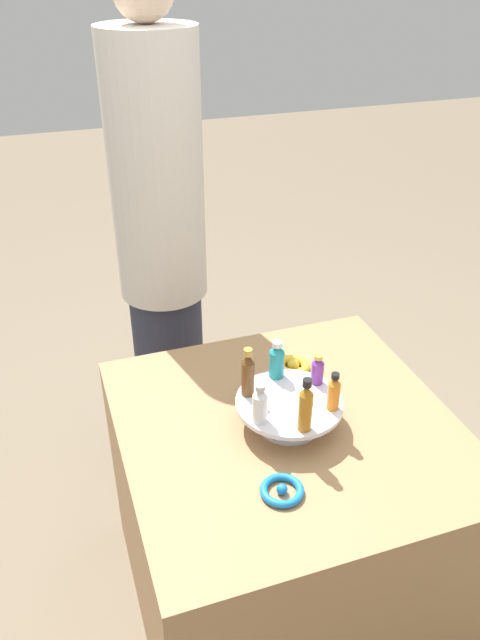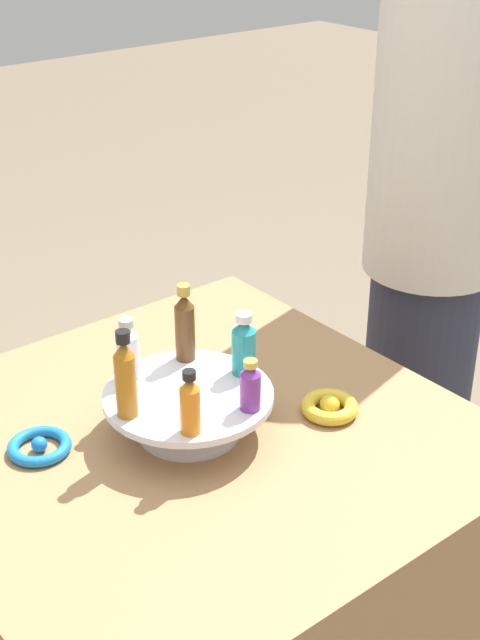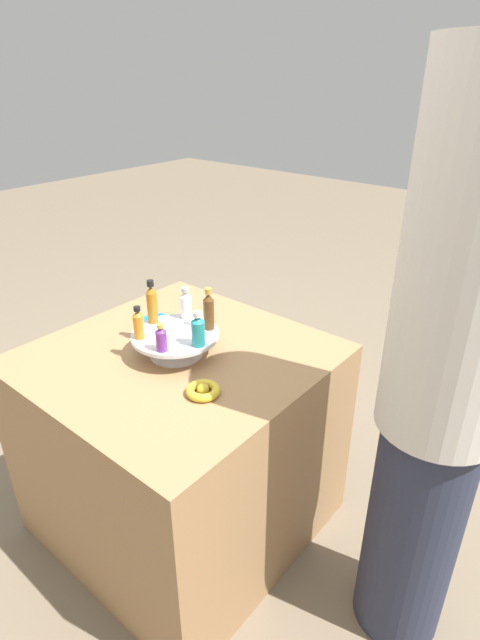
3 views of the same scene
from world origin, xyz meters
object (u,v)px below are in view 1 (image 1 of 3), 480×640
at_px(bottle_purple, 318,370).
at_px(bottle_brown, 248,374).
at_px(ribbon_bow_gold, 293,366).
at_px(bottle_amber, 306,407).
at_px(bottle_clear, 260,405).
at_px(display_stand, 289,409).
at_px(bottle_teal, 277,360).
at_px(ribbon_bow_blue, 282,490).
at_px(bottle_orange, 334,393).
at_px(person_figure, 162,251).

height_order(bottle_purple, bottle_brown, bottle_brown).
bearing_deg(ribbon_bow_gold, bottle_amber, -19.04).
distance_m(bottle_brown, bottle_clear, 0.11).
distance_m(display_stand, bottle_purple, 0.13).
distance_m(bottle_purple, bottle_teal, 0.11).
bearing_deg(bottle_amber, bottle_clear, -123.79).
relative_size(display_stand, ribbon_bow_blue, 2.71).
distance_m(bottle_brown, ribbon_bow_blue, 0.30).
relative_size(bottle_purple, bottle_teal, 0.79).
height_order(bottle_brown, bottle_amber, bottle_amber).
distance_m(display_stand, bottle_brown, 0.14).
height_order(bottle_teal, bottle_clear, bottle_teal).
bearing_deg(ribbon_bow_blue, bottle_teal, 160.96).
height_order(ribbon_bow_gold, ribbon_bow_blue, ribbon_bow_gold).
height_order(bottle_teal, ribbon_bow_blue, bottle_teal).
bearing_deg(ribbon_bow_blue, bottle_purple, 142.51).
xyz_separation_m(bottle_amber, bottle_orange, (-0.05, 0.10, -0.02)).
distance_m(bottle_orange, person_figure, 0.86).
height_order(bottle_clear, ribbon_bow_gold, bottle_clear).
xyz_separation_m(bottle_orange, ribbon_bow_blue, (0.15, -0.19, -0.11)).
bearing_deg(display_stand, ribbon_bow_gold, 154.10).
xyz_separation_m(display_stand, bottle_purple, (-0.05, 0.10, 0.07)).
bearing_deg(bottle_amber, ribbon_bow_blue, -42.30).
height_order(bottle_amber, ribbon_bow_blue, bottle_amber).
height_order(ribbon_bow_blue, person_figure, person_figure).
relative_size(bottle_purple, ribbon_bow_gold, 0.89).
bearing_deg(bottle_teal, bottle_brown, -63.79).
distance_m(bottle_brown, bottle_amber, 0.19).
bearing_deg(bottle_orange, person_figure, -163.75).
relative_size(bottle_purple, person_figure, 0.05).
bearing_deg(bottle_amber, display_stand, 176.21).
xyz_separation_m(bottle_clear, person_figure, (-0.82, -0.05, 0.05)).
bearing_deg(bottle_brown, display_stand, 56.21).
distance_m(display_stand, bottle_amber, 0.14).
height_order(ribbon_bow_gold, person_figure, person_figure).
relative_size(bottle_brown, bottle_clear, 1.28).
xyz_separation_m(bottle_teal, bottle_orange, (0.17, 0.08, -0.00)).
bearing_deg(bottle_teal, bottle_purple, 56.21).
height_order(bottle_purple, bottle_teal, bottle_teal).
bearing_deg(display_stand, bottle_amber, -3.79).
height_order(bottle_brown, ribbon_bow_gold, bottle_brown).
bearing_deg(bottle_purple, person_figure, -160.94).
relative_size(display_stand, bottle_brown, 1.99).
distance_m(bottle_teal, ribbon_bow_gold, 0.18).
bearing_deg(ribbon_bow_gold, ribbon_bow_blue, -25.90).
xyz_separation_m(display_stand, bottle_brown, (-0.06, -0.09, 0.09)).
bearing_deg(bottle_brown, bottle_orange, 56.21).
bearing_deg(bottle_brown, ribbon_bow_gold, 128.51).
bearing_deg(ribbon_bow_blue, bottle_orange, 128.51).
height_order(display_stand, bottle_clear, bottle_clear).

